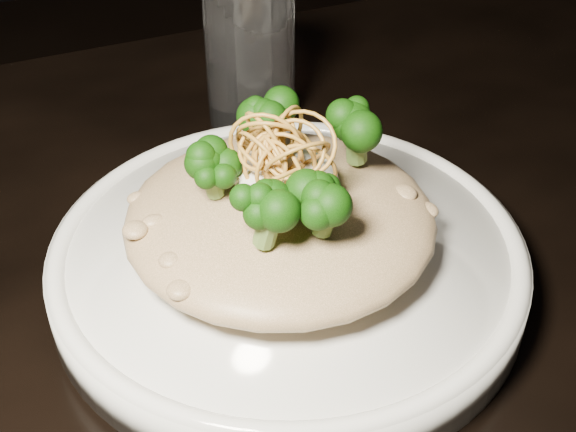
# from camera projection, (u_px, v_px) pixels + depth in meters

# --- Properties ---
(table) EXTENTS (1.10, 0.80, 0.75)m
(table) POSITION_uv_depth(u_px,v_px,m) (308.00, 354.00, 0.60)
(table) COLOR black
(table) RESTS_ON ground
(plate) EXTENTS (0.31, 0.31, 0.03)m
(plate) POSITION_uv_depth(u_px,v_px,m) (288.00, 263.00, 0.53)
(plate) COLOR silver
(plate) RESTS_ON table
(risotto) EXTENTS (0.20, 0.20, 0.04)m
(risotto) POSITION_uv_depth(u_px,v_px,m) (280.00, 218.00, 0.50)
(risotto) COLOR brown
(risotto) RESTS_ON plate
(broccoli) EXTENTS (0.13, 0.13, 0.05)m
(broccoli) POSITION_uv_depth(u_px,v_px,m) (288.00, 161.00, 0.47)
(broccoli) COLOR black
(broccoli) RESTS_ON risotto
(cheese) EXTENTS (0.06, 0.06, 0.02)m
(cheese) POSITION_uv_depth(u_px,v_px,m) (286.00, 177.00, 0.49)
(cheese) COLOR white
(cheese) RESTS_ON risotto
(shallots) EXTENTS (0.06, 0.06, 0.04)m
(shallots) POSITION_uv_depth(u_px,v_px,m) (280.00, 138.00, 0.47)
(shallots) COLOR #8D611D
(shallots) RESTS_ON cheese
(drinking_glass) EXTENTS (0.09, 0.09, 0.13)m
(drinking_glass) POSITION_uv_depth(u_px,v_px,m) (250.00, 50.00, 0.67)
(drinking_glass) COLOR silver
(drinking_glass) RESTS_ON table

